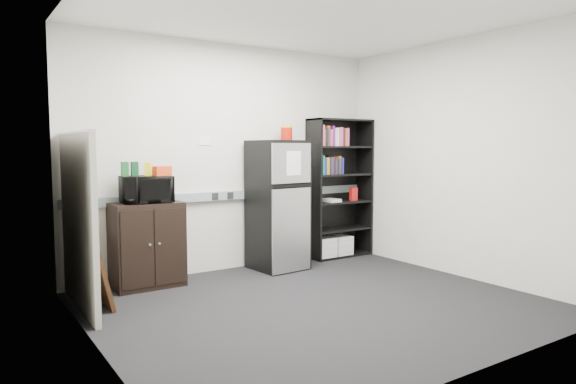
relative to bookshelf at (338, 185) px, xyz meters
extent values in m
plane|color=black|center=(-1.51, -1.57, -0.97)|extent=(4.00, 4.00, 0.00)
cube|color=silver|center=(-1.51, 0.18, 0.38)|extent=(4.00, 0.02, 2.70)
cube|color=silver|center=(0.49, -1.57, 0.38)|extent=(0.02, 3.50, 2.70)
cube|color=silver|center=(-3.51, -1.57, 0.38)|extent=(0.02, 3.50, 2.70)
cube|color=white|center=(-1.51, -1.57, 1.73)|extent=(4.00, 3.50, 0.02)
cube|color=gray|center=(-1.51, 0.15, -0.07)|extent=(3.92, 0.05, 0.10)
cube|color=white|center=(-1.86, 0.18, 0.58)|extent=(0.14, 0.00, 0.10)
cube|color=black|center=(-0.41, -0.01, -0.05)|extent=(0.02, 0.34, 1.85)
cube|color=black|center=(0.46, -0.01, -0.05)|extent=(0.02, 0.34, 1.85)
cube|color=black|center=(0.02, 0.16, -0.05)|extent=(0.90, 0.02, 1.85)
cube|color=black|center=(0.02, -0.01, 0.87)|extent=(0.90, 0.34, 0.02)
cube|color=black|center=(0.02, -0.01, -0.95)|extent=(0.85, 0.32, 0.03)
cube|color=black|center=(0.02, -0.01, -0.60)|extent=(0.85, 0.32, 0.03)
cube|color=black|center=(0.02, -0.01, -0.23)|extent=(0.85, 0.32, 0.02)
cube|color=black|center=(0.02, -0.01, 0.14)|extent=(0.85, 0.32, 0.02)
cube|color=black|center=(0.02, -0.01, 0.51)|extent=(0.85, 0.32, 0.02)
cube|color=silver|center=(-0.26, -0.02, -0.81)|extent=(0.25, 0.30, 0.25)
cube|color=silver|center=(0.02, -0.02, -0.81)|extent=(0.25, 0.30, 0.25)
cube|color=#9F9C8D|center=(-3.41, -0.49, -0.17)|extent=(0.05, 1.30, 1.60)
cube|color=#B2B2B7|center=(-3.41, -0.49, 0.64)|extent=(0.06, 1.30, 0.02)
cube|color=black|center=(-2.65, -0.06, -0.52)|extent=(0.72, 0.45, 0.90)
cube|color=black|center=(-2.82, -0.29, -0.52)|extent=(0.33, 0.01, 0.79)
cube|color=black|center=(-2.47, -0.29, -0.52)|extent=(0.33, 0.01, 0.79)
cylinder|color=#B2B2B7|center=(-2.70, -0.31, -0.48)|extent=(0.02, 0.02, 0.02)
cylinder|color=#B2B2B7|center=(-2.60, -0.31, -0.48)|extent=(0.02, 0.02, 0.02)
imported|color=black|center=(-2.65, -0.08, 0.07)|extent=(0.53, 0.38, 0.28)
cube|color=#175324|center=(-2.85, -0.05, 0.28)|extent=(0.07, 0.05, 0.15)
cube|color=#0D3A1D|center=(-2.75, -0.05, 0.28)|extent=(0.07, 0.05, 0.15)
cube|color=yellow|center=(-2.61, -0.05, 0.28)|extent=(0.08, 0.07, 0.14)
cube|color=red|center=(-2.48, -0.10, 0.26)|extent=(0.19, 0.13, 0.10)
cube|color=black|center=(-1.05, -0.14, -0.20)|extent=(0.63, 0.63, 1.54)
cube|color=#ADADB1|center=(-1.05, -0.44, 0.32)|extent=(0.56, 0.07, 0.46)
cube|color=#ADADB1|center=(-1.05, -0.44, -0.46)|extent=(0.56, 0.07, 0.99)
cube|color=black|center=(-1.05, -0.45, 0.06)|extent=(0.56, 0.05, 0.03)
cube|color=white|center=(-1.03, -0.46, 0.32)|extent=(0.21, 0.02, 0.28)
cube|color=black|center=(-1.05, -0.14, 0.58)|extent=(0.63, 0.63, 0.02)
cylinder|color=#A61507|center=(-0.84, -0.02, 0.68)|extent=(0.14, 0.14, 0.18)
cylinder|color=gold|center=(-0.84, -0.02, 0.78)|extent=(0.15, 0.15, 0.02)
cube|color=black|center=(-3.28, -0.45, -0.55)|extent=(0.22, 0.66, 0.84)
cube|color=beige|center=(-3.26, -0.45, -0.55)|extent=(0.16, 0.56, 0.70)
camera|label=1|loc=(-4.36, -5.36, 0.51)|focal=32.00mm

